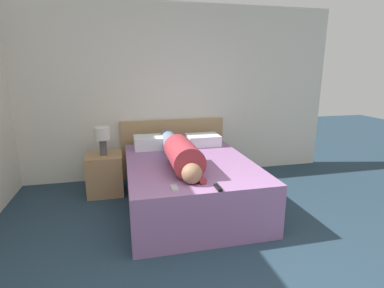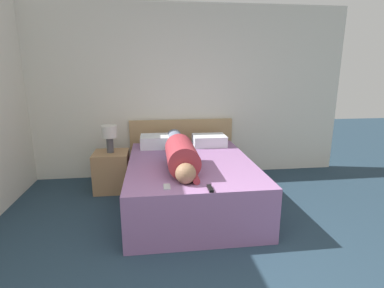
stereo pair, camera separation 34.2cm
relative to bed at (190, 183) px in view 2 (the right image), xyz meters
name	(u,v)px [view 2 (the right image)]	position (x,y,z in m)	size (l,w,h in m)	color
wall_back	(172,93)	(-0.13, 1.20, 1.01)	(5.42, 0.06, 2.60)	silver
bed	(190,183)	(0.00, 0.00, 0.00)	(1.48, 1.97, 0.58)	#936699
headboard	(182,148)	(0.00, 1.13, 0.16)	(1.60, 0.04, 0.90)	tan
nightstand	(112,171)	(-1.03, 0.63, -0.02)	(0.47, 0.46, 0.55)	#A37A51
table_lamp	(109,134)	(-1.03, 0.63, 0.51)	(0.20, 0.20, 0.38)	#4C4C51
person_lying	(180,152)	(-0.13, -0.09, 0.43)	(0.33, 1.71, 0.33)	#936B4C
pillow_near_headboard	(158,141)	(-0.37, 0.72, 0.37)	(0.49, 0.36, 0.17)	white
pillow_second	(209,140)	(0.37, 0.72, 0.36)	(0.47, 0.36, 0.15)	white
tv_remote	(210,188)	(0.07, -0.90, 0.30)	(0.04, 0.15, 0.02)	black
cell_phone	(167,187)	(-0.32, -0.79, 0.29)	(0.06, 0.13, 0.01)	#B2B7BC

